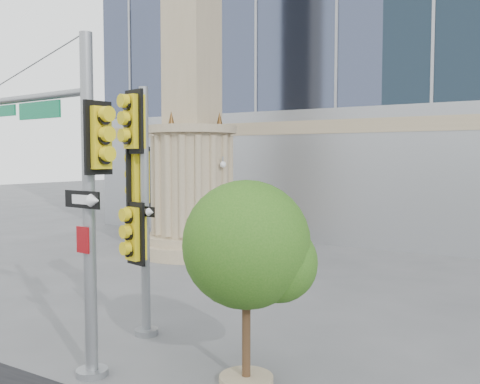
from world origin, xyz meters
The scene contains 5 objects.
ground centered at (0.00, 0.00, 0.00)m, with size 120.00×120.00×0.00m, color #545456.
monument centered at (-6.00, 9.00, 5.52)m, with size 4.40×4.40×16.60m.
main_signal_pole centered at (-1.43, -1.41, 3.73)m, with size 4.66×0.82×6.03m.
secondary_signal_pole centered at (-1.10, 0.57, 3.16)m, with size 0.93×0.83×5.38m.
street_tree centered at (2.17, -0.25, 2.31)m, with size 2.25×2.20×3.51m.
Camera 1 is at (6.80, -7.98, 3.91)m, focal length 40.00 mm.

